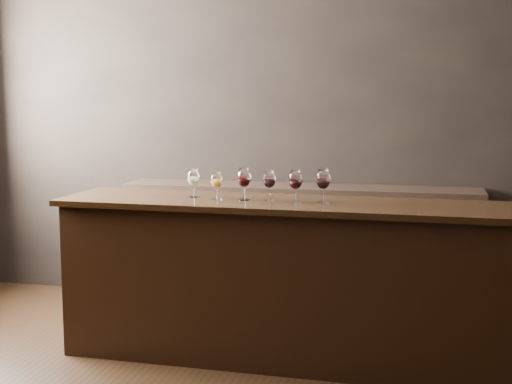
% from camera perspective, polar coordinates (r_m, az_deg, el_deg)
% --- Properties ---
extents(room_shell, '(5.02, 4.52, 2.81)m').
position_cam_1_polar(room_shell, '(3.48, -8.72, 10.89)').
color(room_shell, black).
rests_on(room_shell, ground).
extents(bar_counter, '(2.72, 0.65, 0.95)m').
position_cam_1_polar(bar_counter, '(4.37, 2.44, -7.36)').
color(bar_counter, black).
rests_on(bar_counter, ground).
extents(bar_top, '(2.81, 0.72, 0.04)m').
position_cam_1_polar(bar_top, '(4.27, 2.47, -0.98)').
color(bar_top, black).
rests_on(bar_top, bar_counter).
extents(back_bar_shelf, '(2.64, 0.40, 0.95)m').
position_cam_1_polar(back_bar_shelf, '(5.35, 3.43, -4.55)').
color(back_bar_shelf, black).
rests_on(back_bar_shelf, ground).
extents(glass_white, '(0.08, 0.08, 0.18)m').
position_cam_1_polar(glass_white, '(4.43, -5.03, 1.11)').
color(glass_white, white).
rests_on(glass_white, bar_top).
extents(glass_amber, '(0.07, 0.07, 0.17)m').
position_cam_1_polar(glass_amber, '(4.34, -3.19, 0.91)').
color(glass_amber, white).
rests_on(glass_amber, bar_top).
extents(glass_red_a, '(0.08, 0.08, 0.20)m').
position_cam_1_polar(glass_red_a, '(4.30, -0.96, 1.10)').
color(glass_red_a, white).
rests_on(glass_red_a, bar_top).
extents(glass_red_b, '(0.08, 0.08, 0.18)m').
position_cam_1_polar(glass_red_b, '(4.31, 1.07, 0.96)').
color(glass_red_b, white).
rests_on(glass_red_b, bar_top).
extents(glass_red_c, '(0.08, 0.08, 0.20)m').
position_cam_1_polar(glass_red_c, '(4.21, 3.18, 0.94)').
color(glass_red_c, white).
rests_on(glass_red_c, bar_top).
extents(glass_red_d, '(0.09, 0.09, 0.20)m').
position_cam_1_polar(glass_red_d, '(4.20, 5.39, 0.98)').
color(glass_red_d, white).
rests_on(glass_red_d, bar_top).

